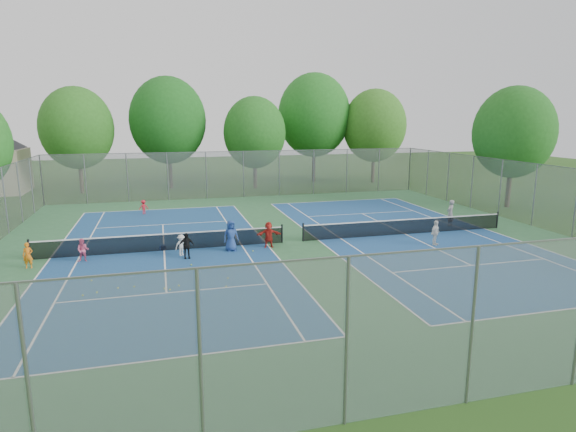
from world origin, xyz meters
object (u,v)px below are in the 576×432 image
at_px(net_right, 406,227).
at_px(instructor, 450,213).
at_px(net_left, 164,243).
at_px(ball_crate, 163,248).
at_px(ball_hopper, 186,243).

bearing_deg(net_right, instructor, 18.59).
relative_size(net_left, ball_crate, 41.49).
bearing_deg(instructor, ball_crate, -24.82).
bearing_deg(instructor, ball_hopper, -25.55).
distance_m(net_left, instructor, 17.90).
xyz_separation_m(net_left, net_right, (14.00, 0.00, 0.00)).
bearing_deg(ball_crate, ball_hopper, 13.17).
bearing_deg(net_right, ball_hopper, 177.90).
xyz_separation_m(net_right, instructor, (3.85, 1.29, 0.40)).
distance_m(ball_hopper, instructor, 16.70).
xyz_separation_m(net_right, ball_crate, (-14.07, 0.18, -0.32)).
bearing_deg(net_left, instructor, 4.15).
height_order(net_right, ball_crate, net_right).
height_order(ball_crate, instructor, instructor).
distance_m(net_left, ball_crate, 0.37).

